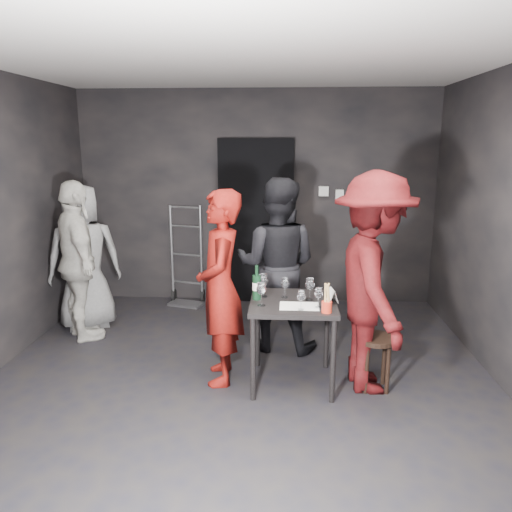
# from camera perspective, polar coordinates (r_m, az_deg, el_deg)

# --- Properties ---
(floor) EXTENTS (4.50, 5.00, 0.02)m
(floor) POSITION_cam_1_polar(r_m,az_deg,el_deg) (4.40, -2.00, -15.02)
(floor) COLOR black
(floor) RESTS_ON ground
(ceiling) EXTENTS (4.50, 5.00, 0.02)m
(ceiling) POSITION_cam_1_polar(r_m,az_deg,el_deg) (3.93, -2.34, 22.29)
(ceiling) COLOR silver
(ceiling) RESTS_ON ground
(wall_back) EXTENTS (4.50, 0.04, 2.70)m
(wall_back) POSITION_cam_1_polar(r_m,az_deg,el_deg) (6.41, 0.03, 6.62)
(wall_back) COLOR black
(wall_back) RESTS_ON ground
(wall_front) EXTENTS (4.50, 0.04, 2.70)m
(wall_front) POSITION_cam_1_polar(r_m,az_deg,el_deg) (1.59, -11.25, -14.17)
(wall_front) COLOR black
(wall_front) RESTS_ON ground
(doorway) EXTENTS (0.95, 0.10, 2.10)m
(doorway) POSITION_cam_1_polar(r_m,az_deg,el_deg) (6.39, -0.01, 3.89)
(doorway) COLOR black
(doorway) RESTS_ON ground
(wallbox_upper) EXTENTS (0.12, 0.06, 0.12)m
(wallbox_upper) POSITION_cam_1_polar(r_m,az_deg,el_deg) (6.36, 7.73, 7.36)
(wallbox_upper) COLOR #B7B7B2
(wallbox_upper) RESTS_ON wall_back
(wallbox_lower) EXTENTS (0.10, 0.06, 0.14)m
(wallbox_lower) POSITION_cam_1_polar(r_m,az_deg,el_deg) (6.38, 9.52, 6.86)
(wallbox_lower) COLOR #B7B7B2
(wallbox_lower) RESTS_ON wall_back
(hand_truck) EXTENTS (0.42, 0.35, 1.27)m
(hand_truck) POSITION_cam_1_polar(r_m,az_deg,el_deg) (6.54, -7.91, -3.42)
(hand_truck) COLOR #B2B2B7
(hand_truck) RESTS_ON floor
(tasting_table) EXTENTS (0.72, 0.72, 0.75)m
(tasting_table) POSITION_cam_1_polar(r_m,az_deg,el_deg) (4.27, 4.24, -6.38)
(tasting_table) COLOR black
(tasting_table) RESTS_ON floor
(stool) EXTENTS (0.32, 0.32, 0.47)m
(stool) POSITION_cam_1_polar(r_m,az_deg,el_deg) (4.38, 13.60, -10.23)
(stool) COLOR black
(stool) RESTS_ON floor
(server_red) EXTENTS (0.54, 0.74, 1.89)m
(server_red) POSITION_cam_1_polar(r_m,az_deg,el_deg) (4.25, -4.13, -2.33)
(server_red) COLOR maroon
(server_red) RESTS_ON floor
(woman_black) EXTENTS (1.06, 0.72, 1.99)m
(woman_black) POSITION_cam_1_polar(r_m,az_deg,el_deg) (4.92, 2.41, 0.45)
(woman_black) COLOR black
(woman_black) RESTS_ON floor
(man_maroon) EXTENTS (0.81, 1.52, 2.26)m
(man_maroon) POSITION_cam_1_polar(r_m,az_deg,el_deg) (4.18, 13.39, -0.27)
(man_maroon) COLOR #420A0C
(man_maroon) RESTS_ON floor
(bystander_cream) EXTENTS (1.07, 1.21, 1.89)m
(bystander_cream) POSITION_cam_1_polar(r_m,az_deg,el_deg) (5.48, -19.76, 0.44)
(bystander_cream) COLOR silver
(bystander_cream) RESTS_ON floor
(bystander_grey) EXTENTS (0.97, 0.79, 1.75)m
(bystander_grey) POSITION_cam_1_polar(r_m,az_deg,el_deg) (5.80, -19.08, 0.45)
(bystander_grey) COLOR gray
(bystander_grey) RESTS_ON floor
(tasting_mat) EXTENTS (0.32, 0.21, 0.00)m
(tasting_mat) POSITION_cam_1_polar(r_m,az_deg,el_deg) (4.10, 4.96, -5.73)
(tasting_mat) COLOR white
(tasting_mat) RESTS_ON tasting_table
(wine_glass_a) EXTENTS (0.09, 0.09, 0.22)m
(wine_glass_a) POSITION_cam_1_polar(r_m,az_deg,el_deg) (4.07, 0.61, -4.23)
(wine_glass_a) COLOR white
(wine_glass_a) RESTS_ON tasting_table
(wine_glass_b) EXTENTS (0.09, 0.09, 0.22)m
(wine_glass_b) POSITION_cam_1_polar(r_m,az_deg,el_deg) (4.30, 0.84, -3.23)
(wine_glass_b) COLOR white
(wine_glass_b) RESTS_ON tasting_table
(wine_glass_c) EXTENTS (0.09, 0.09, 0.19)m
(wine_glass_c) POSITION_cam_1_polar(r_m,az_deg,el_deg) (4.29, 3.33, -3.53)
(wine_glass_c) COLOR white
(wine_glass_c) RESTS_ON tasting_table
(wine_glass_d) EXTENTS (0.08, 0.08, 0.18)m
(wine_glass_d) POSITION_cam_1_polar(r_m,az_deg,el_deg) (3.99, 5.18, -4.95)
(wine_glass_d) COLOR white
(wine_glass_d) RESTS_ON tasting_table
(wine_glass_e) EXTENTS (0.09, 0.09, 0.18)m
(wine_glass_e) POSITION_cam_1_polar(r_m,az_deg,el_deg) (4.06, 7.15, -4.66)
(wine_glass_e) COLOR white
(wine_glass_e) RESTS_ON tasting_table
(wine_glass_f) EXTENTS (0.10, 0.10, 0.21)m
(wine_glass_f) POSITION_cam_1_polar(r_m,az_deg,el_deg) (4.23, 6.17, -3.67)
(wine_glass_f) COLOR white
(wine_glass_f) RESTS_ON tasting_table
(wine_bottle) EXTENTS (0.07, 0.07, 0.30)m
(wine_bottle) POSITION_cam_1_polar(r_m,az_deg,el_deg) (4.23, 0.08, -3.49)
(wine_bottle) COLOR black
(wine_bottle) RESTS_ON tasting_table
(breadstick_cup) EXTENTS (0.08, 0.08, 0.25)m
(breadstick_cup) POSITION_cam_1_polar(r_m,az_deg,el_deg) (3.95, 8.12, -4.84)
(breadstick_cup) COLOR red
(breadstick_cup) RESTS_ON tasting_table
(reserved_card) EXTENTS (0.11, 0.16, 0.11)m
(reserved_card) POSITION_cam_1_polar(r_m,az_deg,el_deg) (4.24, 8.48, -4.43)
(reserved_card) COLOR white
(reserved_card) RESTS_ON tasting_table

